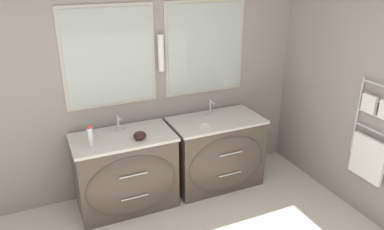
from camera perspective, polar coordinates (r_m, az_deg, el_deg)
wall_back at (r=4.15m, az=-10.23°, el=5.08°), size 5.86×0.15×2.60m
wall_right at (r=4.22m, az=24.11°, el=3.44°), size 0.13×4.25×2.60m
vanity_left at (r=4.12m, az=-10.01°, el=-8.61°), size 1.06×0.67×0.84m
vanity_right at (r=4.46m, az=3.85°, el=-5.74°), size 1.06×0.67×0.84m
faucet_left at (r=4.05m, az=-11.14°, el=-1.31°), size 0.17×0.11×0.18m
faucet_right at (r=4.40m, az=2.89°, el=1.01°), size 0.17×0.11×0.18m
toiletry_bottle at (r=3.77m, az=-15.23°, el=-3.22°), size 0.05×0.05×0.22m
amenity_bowl at (r=3.85m, az=-7.95°, el=-3.10°), size 0.13×0.13×0.08m
soap_dish at (r=4.10m, az=1.84°, el=-1.64°), size 0.11×0.08×0.04m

